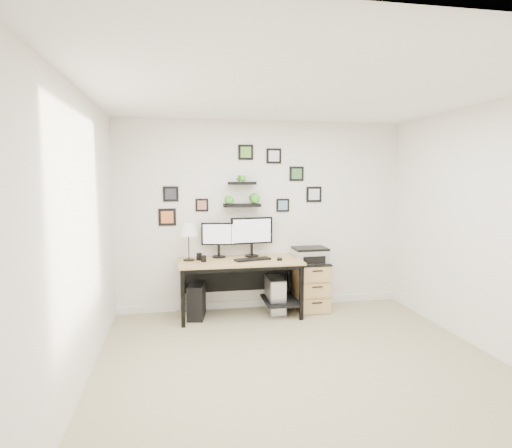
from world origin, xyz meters
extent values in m
plane|color=tan|center=(0.00, 0.00, 0.00)|extent=(4.00, 4.00, 0.00)
plane|color=white|center=(0.00, 0.00, 2.60)|extent=(4.00, 4.00, 0.00)
plane|color=white|center=(0.00, 2.00, 1.30)|extent=(4.00, 0.00, 4.00)
plane|color=white|center=(0.00, -2.00, 1.30)|extent=(4.00, 0.00, 4.00)
plane|color=white|center=(-2.00, 0.00, 1.30)|extent=(0.00, 4.00, 4.00)
plane|color=white|center=(2.00, 0.00, 1.30)|extent=(0.00, 4.00, 4.00)
cube|color=white|center=(0.00, 1.99, 0.05)|extent=(4.00, 0.03, 0.10)
cube|color=tan|center=(-0.37, 1.63, 0.73)|extent=(1.60, 0.70, 0.03)
cube|color=black|center=(-0.37, 1.63, 0.69)|extent=(1.54, 0.64, 0.05)
cube|color=black|center=(-0.37, 1.96, 0.46)|extent=(1.44, 0.02, 0.41)
cube|color=black|center=(0.18, 1.63, 0.18)|extent=(0.45, 0.63, 0.03)
cube|color=black|center=(-1.12, 1.33, 0.36)|extent=(0.05, 0.05, 0.72)
cube|color=black|center=(-1.12, 1.93, 0.36)|extent=(0.05, 0.05, 0.72)
cube|color=black|center=(0.38, 1.33, 0.36)|extent=(0.05, 0.05, 0.72)
cube|color=black|center=(0.38, 1.93, 0.36)|extent=(0.05, 0.05, 0.72)
cylinder|color=black|center=(-0.63, 1.87, 0.76)|extent=(0.21, 0.21, 0.02)
cylinder|color=black|center=(-0.63, 1.87, 0.84)|extent=(0.04, 0.04, 0.16)
cube|color=black|center=(-0.63, 1.86, 1.07)|extent=(0.46, 0.11, 0.30)
cube|color=silver|center=(-0.63, 1.84, 1.07)|extent=(0.41, 0.07, 0.26)
cylinder|color=black|center=(-0.18, 1.86, 0.76)|extent=(0.20, 0.20, 0.02)
cylinder|color=black|center=(-0.18, 1.86, 0.84)|extent=(0.04, 0.04, 0.17)
cube|color=black|center=(-0.18, 1.85, 1.11)|extent=(0.58, 0.08, 0.36)
cube|color=silver|center=(-0.17, 1.83, 1.11)|extent=(0.52, 0.05, 0.31)
cube|color=black|center=(-0.21, 1.60, 0.76)|extent=(0.50, 0.26, 0.02)
cube|color=black|center=(0.14, 1.54, 0.76)|extent=(0.09, 0.11, 0.03)
cylinder|color=black|center=(-1.03, 1.74, 0.76)|extent=(0.15, 0.15, 0.01)
cylinder|color=black|center=(-1.03, 1.74, 0.98)|extent=(0.01, 0.01, 0.45)
cone|color=white|center=(-1.03, 1.74, 1.16)|extent=(0.24, 0.24, 0.17)
cylinder|color=black|center=(-0.85, 1.61, 0.79)|extent=(0.07, 0.07, 0.08)
cylinder|color=black|center=(-0.90, 1.73, 0.80)|extent=(0.07, 0.07, 0.09)
cube|color=black|center=(-0.94, 1.68, 0.22)|extent=(0.27, 0.47, 0.45)
cube|color=gray|center=(0.12, 1.70, 0.24)|extent=(0.23, 0.48, 0.48)
cube|color=silver|center=(0.11, 1.47, 0.24)|extent=(0.19, 0.02, 0.45)
cube|color=tan|center=(0.64, 1.73, 0.33)|extent=(0.42, 0.50, 0.65)
cube|color=black|center=(0.64, 1.73, 0.66)|extent=(0.43, 0.51, 0.02)
cube|color=tan|center=(0.64, 1.47, 0.11)|extent=(0.39, 0.02, 0.18)
cylinder|color=black|center=(0.64, 1.46, 0.17)|extent=(0.14, 0.02, 0.02)
cube|color=tan|center=(0.64, 1.47, 0.33)|extent=(0.39, 0.02, 0.18)
cylinder|color=black|center=(0.64, 1.46, 0.39)|extent=(0.14, 0.02, 0.02)
cube|color=tan|center=(0.64, 1.47, 0.54)|extent=(0.39, 0.02, 0.18)
cylinder|color=black|center=(0.64, 1.46, 0.60)|extent=(0.14, 0.02, 0.02)
cube|color=silver|center=(0.61, 1.71, 0.76)|extent=(0.46, 0.36, 0.17)
cube|color=black|center=(0.61, 1.71, 0.86)|extent=(0.46, 0.36, 0.03)
cube|color=black|center=(0.61, 1.52, 0.73)|extent=(0.31, 0.03, 0.10)
cube|color=black|center=(-0.30, 1.91, 1.45)|extent=(0.50, 0.18, 0.04)
cube|color=black|center=(-0.30, 1.90, 1.75)|extent=(0.38, 0.15, 0.04)
imported|color=green|center=(-0.47, 1.91, 1.60)|extent=(0.15, 0.12, 0.27)
imported|color=green|center=(-0.13, 1.91, 1.60)|extent=(0.15, 0.15, 0.27)
imported|color=green|center=(-0.30, 1.90, 1.90)|extent=(0.13, 0.09, 0.25)
cube|color=black|center=(-0.84, 1.99, 1.46)|extent=(0.17, 0.02, 0.17)
cube|color=#A8644D|center=(-0.84, 1.98, 1.46)|extent=(0.12, 0.00, 0.12)
cube|color=black|center=(0.74, 1.99, 1.59)|extent=(0.22, 0.02, 0.22)
cube|color=silver|center=(0.74, 1.98, 1.59)|extent=(0.15, 0.00, 0.15)
cube|color=black|center=(-1.25, 1.99, 1.61)|extent=(0.20, 0.02, 0.20)
cube|color=#27292E|center=(-1.25, 1.98, 1.61)|extent=(0.14, 0.00, 0.14)
cube|color=black|center=(-0.24, 1.99, 2.17)|extent=(0.21, 0.02, 0.21)
cube|color=#5E9632|center=(-0.24, 1.98, 2.17)|extent=(0.14, 0.00, 0.14)
cube|color=black|center=(0.48, 1.99, 1.88)|extent=(0.20, 0.02, 0.20)
cube|color=#357334|center=(0.48, 1.98, 1.88)|extent=(0.14, 0.00, 0.14)
cube|color=black|center=(0.16, 1.99, 2.12)|extent=(0.21, 0.02, 0.21)
cube|color=silver|center=(0.16, 1.98, 2.12)|extent=(0.15, 0.00, 0.15)
cube|color=black|center=(-1.30, 1.99, 1.30)|extent=(0.23, 0.02, 0.23)
cube|color=#CA662F|center=(-1.30, 1.98, 1.30)|extent=(0.16, 0.00, 0.16)
cube|color=black|center=(0.29, 1.99, 1.44)|extent=(0.18, 0.02, 0.18)
cube|color=#5C89A1|center=(0.29, 1.98, 1.44)|extent=(0.13, 0.00, 0.13)
camera|label=1|loc=(-1.17, -3.82, 1.85)|focal=30.00mm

